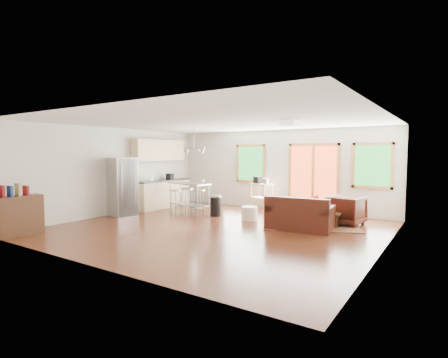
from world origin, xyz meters
The scene contains 29 objects.
floor centered at (0.00, 0.00, -0.01)m, with size 7.50×7.00×0.02m, color #39190C.
ceiling centered at (0.00, 0.00, 2.61)m, with size 7.50×7.00×0.02m, color silver.
back_wall centered at (0.00, 3.51, 1.30)m, with size 7.50×0.02×2.60m, color beige.
left_wall centered at (-3.76, 0.00, 1.30)m, with size 0.02×7.00×2.60m, color beige.
right_wall centered at (3.76, 0.00, 1.30)m, with size 0.02×7.00×2.60m, color beige.
front_wall centered at (0.00, -3.51, 1.30)m, with size 7.50×0.02×2.60m, color beige.
window_left centered at (-1.00, 3.46, 1.50)m, with size 1.10×0.05×1.30m.
french_doors centered at (1.20, 3.46, 1.10)m, with size 1.60×0.05×2.10m.
window_right centered at (2.90, 3.46, 1.50)m, with size 1.10×0.05×1.30m.
rug centered at (1.75, 1.70, 0.01)m, with size 2.33×1.79×0.02m, color #44532F.
loveseat centered at (1.73, 0.98, 0.32)m, with size 1.60×1.02×0.81m.
coffee_table centered at (2.06, 1.72, 0.31)m, with size 0.95×0.62×0.36m.
armchair centered at (2.53, 2.21, 0.41)m, with size 0.80×0.75×0.83m, color black.
ottoman centered at (1.11, 2.20, 0.18)m, with size 0.54×0.54×0.36m, color black.
pouf centered at (0.15, 1.34, 0.19)m, with size 0.44×0.44×0.38m, color white.
vase centered at (1.78, 2.06, 0.52)m, with size 0.20×0.21×0.33m.
book centered at (2.01, 1.65, 0.56)m, with size 0.24×0.03×0.32m, color maroon.
cabinets centered at (-3.49, 1.70, 0.93)m, with size 0.64×2.24×2.30m.
refrigerator centered at (-3.34, -0.08, 0.86)m, with size 0.81×0.79×1.71m.
island centered at (-2.08, 1.46, 0.63)m, with size 1.54×0.84×0.92m.
cup centered at (-1.56, 1.46, 1.01)m, with size 0.12×0.10×0.12m, color silver.
bar_stool_a centered at (-2.31, 1.12, 0.54)m, with size 0.38×0.38×0.73m.
bar_stool_b centered at (-1.98, 1.26, 0.58)m, with size 0.44×0.44×0.79m.
bar_stool_c centered at (-1.36, 1.02, 0.59)m, with size 0.50×0.50×0.80m.
trash_can centered at (-1.00, 1.36, 0.31)m, with size 0.44×0.44×0.61m.
kitchen_cart centered at (-0.38, 3.05, 0.74)m, with size 0.82×0.66×1.09m.
bookshelf centered at (-3.35, -3.05, 0.46)m, with size 0.41×1.01×1.18m.
ceiling_flush centered at (1.60, 0.60, 2.53)m, with size 0.35×0.35×0.12m, color white.
pendant_light centered at (-1.90, 1.50, 1.90)m, with size 0.80×0.18×0.79m.
Camera 1 is at (4.80, -6.98, 1.85)m, focal length 28.00 mm.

